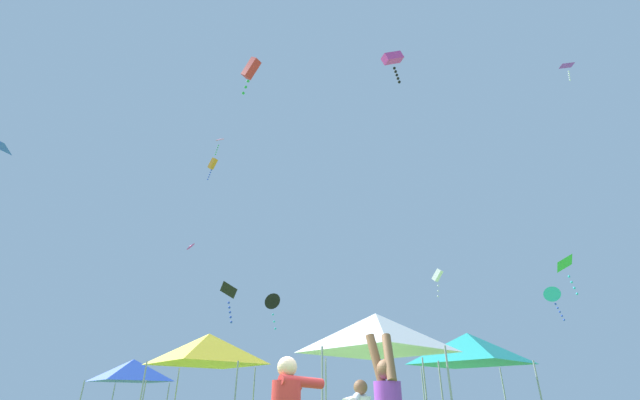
{
  "coord_description": "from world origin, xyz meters",
  "views": [
    {
      "loc": [
        0.62,
        -5.54,
        1.34
      ],
      "look_at": [
        -0.33,
        17.34,
        12.67
      ],
      "focal_mm": 22.8,
      "sensor_mm": 36.0,
      "label": 1
    }
  ],
  "objects": [
    {
      "name": "kite_green_diamond",
      "position": [
        13.39,
        16.97,
        8.15
      ],
      "size": [
        1.01,
        1.15,
        2.08
      ],
      "color": "green"
    },
    {
      "name": "canopy_tent_white",
      "position": [
        1.76,
        6.91,
        3.12
      ],
      "size": [
        3.44,
        3.44,
        3.68
      ],
      "color": "#9E9EA3",
      "rests_on": "ground"
    },
    {
      "name": "kite_white_box",
      "position": [
        9.36,
        29.23,
        11.03
      ],
      "size": [
        1.01,
        1.04,
        2.48
      ],
      "color": "white"
    },
    {
      "name": "canopy_tent_blue",
      "position": [
        -8.17,
        12.82,
        2.49
      ],
      "size": [
        2.75,
        2.75,
        2.94
      ],
      "color": "#9E9EA3",
      "rests_on": "ground"
    },
    {
      "name": "canopy_tent_yellow",
      "position": [
        -4.1,
        9.86,
        3.02
      ],
      "size": [
        3.32,
        3.32,
        3.55
      ],
      "color": "#9E9EA3",
      "rests_on": "ground"
    },
    {
      "name": "kite_magenta_delta",
      "position": [
        -12.6,
        28.82,
        13.93
      ],
      "size": [
        1.03,
        1.12,
        0.72
      ],
      "color": "#D6389E"
    },
    {
      "name": "kite_blue_diamond",
      "position": [
        -16.17,
        11.0,
        12.82
      ],
      "size": [
        0.97,
        1.01,
        1.72
      ],
      "color": "blue"
    },
    {
      "name": "kite_purple_diamond",
      "position": [
        14.98,
        13.69,
        19.71
      ],
      "size": [
        0.83,
        0.92,
        1.5
      ],
      "color": "purple"
    },
    {
      "name": "kite_magenta_box",
      "position": [
        3.97,
        11.38,
        18.4
      ],
      "size": [
        1.34,
        0.91,
        2.65
      ],
      "color": "#D6389E"
    },
    {
      "name": "kite_red_box",
      "position": [
        -4.73,
        14.24,
        20.8
      ],
      "size": [
        1.38,
        1.12,
        3.22
      ],
      "color": "red"
    },
    {
      "name": "kite_cyan_delta",
      "position": [
        17.97,
        27.88,
        8.97
      ],
      "size": [
        1.48,
        1.18,
        2.72
      ],
      "color": "#2DB7CC"
    },
    {
      "name": "kite_pink_diamond",
      "position": [
        -11.5,
        29.62,
        26.01
      ],
      "size": [
        1.07,
        1.18,
        2.23
      ],
      "color": "pink"
    },
    {
      "name": "kite_black_diamond",
      "position": [
        -7.15,
        23.37,
        8.38
      ],
      "size": [
        1.25,
        1.51,
        2.79
      ],
      "color": "black"
    },
    {
      "name": "kite_orange_box",
      "position": [
        -10.9,
        26.85,
        21.34
      ],
      "size": [
        0.95,
        0.76,
        2.49
      ],
      "color": "orange"
    },
    {
      "name": "canopy_tent_teal",
      "position": [
        5.28,
        9.91,
        3.0
      ],
      "size": [
        3.3,
        3.3,
        3.53
      ],
      "color": "#9E9EA3",
      "rests_on": "ground"
    },
    {
      "name": "kite_black_delta",
      "position": [
        -4.57,
        27.03,
        8.44
      ],
      "size": [
        1.55,
        1.42,
        2.8
      ],
      "color": "black"
    }
  ]
}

